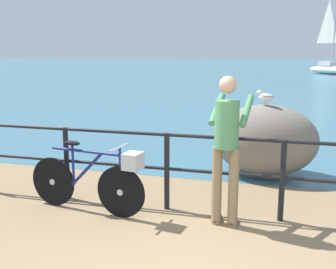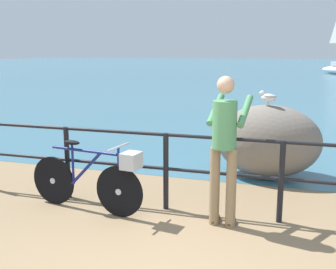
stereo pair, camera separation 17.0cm
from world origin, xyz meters
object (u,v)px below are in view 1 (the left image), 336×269
object	(u,v)px
seagull	(266,97)
person_at_railing	(227,144)
sailboat	(329,66)
breakwater_boulder_main	(266,140)
bicycle	(95,178)

from	to	relation	value
seagull	person_at_railing	bearing A→B (deg)	107.01
sailboat	person_at_railing	bearing A→B (deg)	-48.92
breakwater_boulder_main	sailboat	size ratio (longest dim) A/B	0.28
person_at_railing	breakwater_boulder_main	distance (m)	2.23
bicycle	sailboat	bearing A→B (deg)	87.90
breakwater_boulder_main	seagull	size ratio (longest dim) A/B	5.11
bicycle	breakwater_boulder_main	bearing A→B (deg)	56.20
seagull	sailboat	xyz separation A→B (m)	(3.92, 31.25, -0.62)
person_at_railing	seagull	world-z (taller)	person_at_railing
person_at_railing	breakwater_boulder_main	xyz separation A→B (m)	(0.36, 2.16, -0.40)
breakwater_boulder_main	sailboat	distance (m)	31.41
person_at_railing	sailboat	xyz separation A→B (m)	(4.25, 33.33, -0.28)
bicycle	sailboat	xyz separation A→B (m)	(5.90, 33.42, 0.24)
person_at_railing	sailboat	size ratio (longest dim) A/B	0.29
breakwater_boulder_main	seagull	bearing A→B (deg)	-107.87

